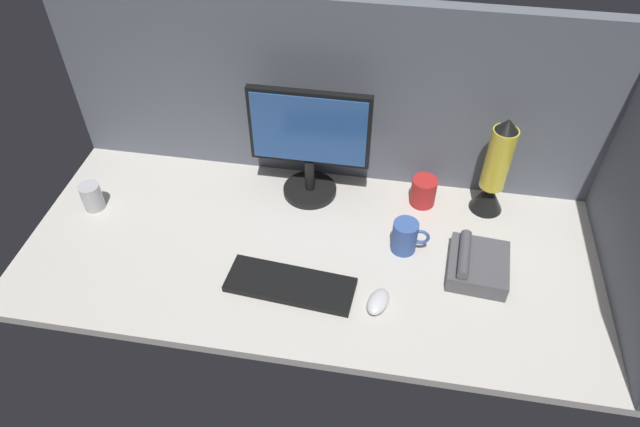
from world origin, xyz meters
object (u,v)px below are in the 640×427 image
(keyboard, at_px, (290,285))
(mug_red_plastic, at_px, (423,191))
(lava_lamp, at_px, (494,173))
(monitor, at_px, (309,141))
(mug_steel, at_px, (92,197))
(mouse, at_px, (378,302))
(mug_ceramic_blue, at_px, (405,237))
(desk_phone, at_px, (477,265))

(keyboard, xyz_separation_m, mug_red_plastic, (0.36, 0.42, 0.04))
(mug_red_plastic, distance_m, lava_lamp, 0.23)
(monitor, bearing_deg, lava_lamp, 1.42)
(monitor, height_order, lava_lamp, monitor)
(mug_steel, bearing_deg, mouse, -14.40)
(keyboard, distance_m, mug_red_plastic, 0.56)
(keyboard, xyz_separation_m, mouse, (0.26, -0.02, 0.01))
(keyboard, xyz_separation_m, mug_steel, (-0.71, 0.22, 0.04))
(mug_ceramic_blue, xyz_separation_m, mug_steel, (-1.02, 0.02, -0.01))
(mouse, height_order, mug_ceramic_blue, mug_ceramic_blue)
(mouse, distance_m, mug_ceramic_blue, 0.24)
(monitor, distance_m, mug_red_plastic, 0.41)
(mug_red_plastic, relative_size, desk_phone, 0.48)
(keyboard, bearing_deg, mug_ceramic_blue, 37.95)
(mug_red_plastic, bearing_deg, keyboard, -130.47)
(keyboard, height_order, mug_ceramic_blue, mug_ceramic_blue)
(monitor, bearing_deg, mug_ceramic_blue, -32.90)
(monitor, relative_size, mug_steel, 4.25)
(keyboard, relative_size, mug_red_plastic, 3.77)
(keyboard, height_order, mug_red_plastic, mug_red_plastic)
(mouse, height_order, mug_steel, mug_steel)
(mug_ceramic_blue, xyz_separation_m, desk_phone, (0.21, -0.06, -0.02))
(mouse, relative_size, mug_red_plastic, 0.98)
(mouse, bearing_deg, mug_red_plastic, 92.54)
(mouse, distance_m, mug_red_plastic, 0.46)
(mug_steel, xyz_separation_m, desk_phone, (1.23, -0.08, -0.01))
(mug_ceramic_blue, distance_m, desk_phone, 0.22)
(keyboard, distance_m, desk_phone, 0.55)
(mug_steel, bearing_deg, lava_lamp, 9.34)
(mug_red_plastic, height_order, mug_ceramic_blue, mug_ceramic_blue)
(lava_lamp, bearing_deg, keyboard, -142.74)
(keyboard, bearing_deg, lava_lamp, 42.15)
(keyboard, height_order, mug_steel, mug_steel)
(mug_red_plastic, bearing_deg, mug_ceramic_blue, -102.13)
(mug_red_plastic, distance_m, mug_steel, 1.08)
(mug_ceramic_blue, relative_size, mug_steel, 1.24)
(mug_red_plastic, xyz_separation_m, mug_steel, (-1.07, -0.20, -0.00))
(monitor, relative_size, mug_ceramic_blue, 3.44)
(mug_red_plastic, bearing_deg, monitor, -179.31)
(mouse, height_order, lava_lamp, lava_lamp)
(monitor, xyz_separation_m, desk_phone, (0.55, -0.27, -0.18))
(mouse, relative_size, desk_phone, 0.47)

